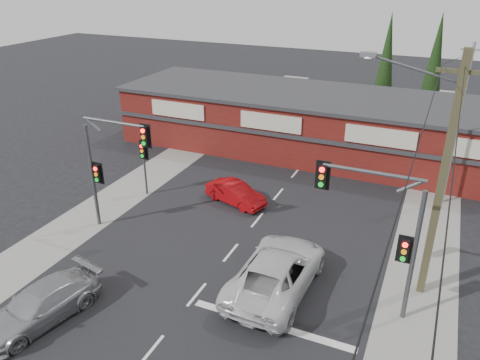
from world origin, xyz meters
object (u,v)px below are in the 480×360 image
at_px(silver_suv, 41,305).
at_px(red_sedan, 236,193).
at_px(white_suv, 277,271).
at_px(utility_pole, 439,173).
at_px(shop_building, 303,121).

xyz_separation_m(silver_suv, red_sedan, (2.85, 11.82, -0.09)).
distance_m(white_suv, utility_pole, 7.47).
bearing_deg(red_sedan, white_suv, -125.80).
bearing_deg(shop_building, utility_pole, -56.24).
height_order(silver_suv, utility_pole, utility_pole).
relative_size(white_suv, utility_pole, 0.62).
bearing_deg(utility_pole, red_sedan, 158.16).
bearing_deg(white_suv, shop_building, -74.96).
xyz_separation_m(white_suv, utility_pole, (5.48, 2.28, 4.53)).
height_order(white_suv, shop_building, shop_building).
relative_size(red_sedan, shop_building, 0.14).
relative_size(white_suv, shop_building, 0.23).
xyz_separation_m(white_suv, shop_building, (-3.87, 16.28, 1.27)).
bearing_deg(white_suv, silver_suv, 37.11).
xyz_separation_m(red_sedan, shop_building, (0.90, 9.89, 1.53)).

